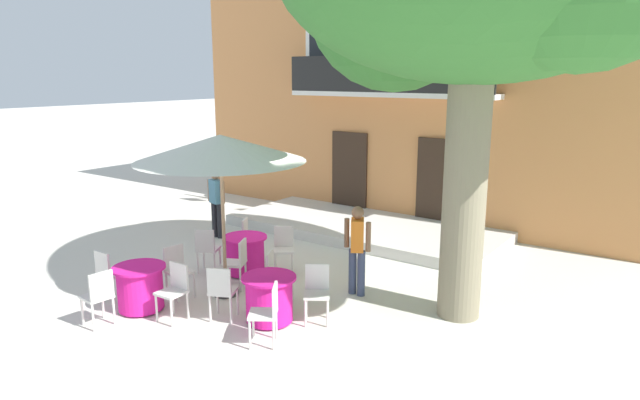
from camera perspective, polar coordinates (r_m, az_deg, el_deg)
The scene contains 21 objects.
ground_plane at distance 10.93m, azimuth -5.03°, elevation -7.76°, with size 120.00×120.00×0.00m, color beige.
building_facade at distance 16.21m, azimuth 11.08°, elevation 12.29°, with size 13.00×5.09×7.50m.
entrance_step_platform at distance 13.72m, azimuth 4.50°, elevation -2.89°, with size 6.69×2.80×0.25m, color silver.
cafe_table_near_tree at distance 9.72m, azimuth -18.03°, elevation -8.57°, with size 0.86×0.86×0.76m.
cafe_chair_near_tree_0 at distance 10.22m, azimuth -20.95°, elevation -6.92°, with size 0.40×0.40×0.91m.
cafe_chair_near_tree_1 at distance 9.28m, azimuth -21.82°, elevation -9.00°, with size 0.43×0.43×0.91m.
cafe_chair_near_tree_2 at distance 9.17m, azimuth -14.73°, elevation -8.73°, with size 0.42×0.42×0.91m.
cafe_chair_near_tree_3 at distance 10.07m, azimuth -14.50°, elevation -6.75°, with size 0.46×0.46×0.91m.
cafe_table_middle at distance 8.86m, azimuth -5.25°, elevation -10.07°, with size 0.86×0.86×0.76m.
cafe_chair_middle_0 at distance 8.12m, azimuth -5.38°, elevation -11.25°, with size 0.55×0.55×0.91m.
cafe_chair_middle_1 at distance 8.82m, azimuth -0.31°, elevation -9.16°, with size 0.55×0.55×0.91m.
cafe_chair_middle_2 at distance 9.51m, azimuth -4.54°, elevation -7.56°, with size 0.53×0.53×0.91m.
cafe_chair_middle_3 at distance 8.96m, azimuth -10.10°, elevation -9.03°, with size 0.54×0.54×0.91m.
cafe_table_front at distance 10.97m, azimuth -7.70°, elevation -5.57°, with size 0.86×0.86×0.76m.
cafe_chair_front_0 at distance 10.23m, azimuth -8.49°, elevation -6.17°, with size 0.54×0.54×0.91m.
cafe_chair_front_1 at distance 10.95m, azimuth -3.76°, elevation -4.76°, with size 0.56×0.56×0.91m.
cafe_chair_front_2 at distance 11.64m, azimuth -7.23°, elevation -3.76°, with size 0.55×0.55×0.91m.
cafe_chair_front_3 at distance 11.09m, azimuth -11.57°, elevation -4.78°, with size 0.54×0.54×0.91m.
cafe_umbrella at distance 9.47m, azimuth -10.23°, elevation 5.21°, with size 2.90×2.90×2.85m.
pedestrian_near_entrance at distance 9.73m, azimuth 3.86°, elevation -4.69°, with size 0.53×0.40×1.61m.
pedestrian_mid_plaza at distance 13.35m, azimuth -10.62°, elevation 0.02°, with size 0.53×0.31×1.64m.
Camera 1 is at (6.70, -7.74, 3.83)m, focal length 31.06 mm.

